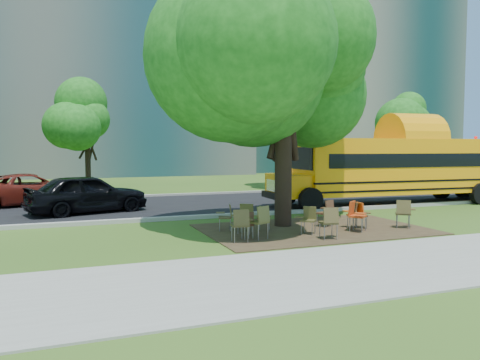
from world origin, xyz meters
name	(u,v)px	position (x,y,z in m)	size (l,w,h in m)	color
ground	(279,229)	(0.00, 0.00, 0.00)	(160.00, 160.00, 0.00)	#294716
sidewalk	(378,265)	(0.00, -5.00, 0.02)	(60.00, 4.00, 0.04)	gray
dirt_patch	(314,229)	(1.00, -0.50, 0.01)	(7.00, 4.50, 0.03)	#382819
asphalt_road	(213,204)	(0.00, 7.00, 0.02)	(80.00, 8.00, 0.04)	black
kerb_near	(245,214)	(0.00, 3.00, 0.07)	(80.00, 0.25, 0.14)	gray
kerb_far	(190,194)	(0.00, 11.10, 0.07)	(80.00, 0.25, 0.14)	gray
building_main	(42,60)	(-8.00, 36.00, 11.00)	(38.00, 16.00, 22.00)	#5E5E5A
building_right	(322,68)	(24.00, 38.00, 12.50)	(30.00, 16.00, 25.00)	gray
bg_tree_2	(87,120)	(-5.00, 16.00, 4.21)	(4.80, 4.80, 6.62)	black
bg_tree_3	(297,110)	(8.00, 14.00, 5.03)	(5.60, 5.60, 7.84)	black
bg_tree_4	(406,122)	(16.00, 13.00, 4.34)	(5.00, 5.00, 6.85)	black
main_tree	(284,66)	(0.33, 0.40, 5.24)	(7.20, 7.20, 8.85)	black
school_bus	(408,166)	(8.49, 4.01, 1.73)	(12.37, 3.37, 2.99)	#FF9908
chair_0	(241,222)	(-1.93, -1.63, 0.58)	(0.67, 0.56, 0.94)	#443B1D
chair_1	(248,222)	(-1.54, -1.17, 0.49)	(0.64, 0.50, 0.80)	#3D2515
chair_2	(261,219)	(-1.25, -1.39, 0.60)	(0.66, 0.76, 0.97)	brown
chair_3	(308,217)	(0.38, -1.19, 0.52)	(0.73, 0.58, 0.85)	#4A4520
chair_4	(330,220)	(0.55, -2.14, 0.58)	(0.69, 0.56, 0.94)	#493D1F
chair_5	(356,213)	(1.97, -1.33, 0.59)	(0.64, 0.81, 0.95)	#B73D13
chair_6	(356,213)	(2.30, -0.88, 0.53)	(0.50, 0.59, 0.86)	#C34E14
chair_7	(404,211)	(3.74, -1.41, 0.58)	(0.81, 0.64, 0.94)	#4A4120
chair_8	(227,215)	(-1.70, 0.23, 0.53)	(0.52, 0.66, 0.85)	#463C1E
chair_9	(245,215)	(-1.33, -0.36, 0.56)	(0.77, 0.61, 0.90)	#48441F
chair_10	(262,216)	(-0.68, -0.23, 0.48)	(0.52, 0.66, 0.78)	#4C4820
chair_11	(327,210)	(1.57, -0.30, 0.56)	(0.62, 0.72, 0.91)	#4C2F1B
chair_12	(360,213)	(2.44, -0.85, 0.51)	(0.55, 0.70, 0.83)	#442E18
black_car	(87,194)	(-5.55, 5.90, 0.79)	(1.86, 4.62, 1.58)	black
bg_car_red	(31,189)	(-7.78, 9.58, 0.72)	(2.39, 5.18, 1.44)	#57160F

